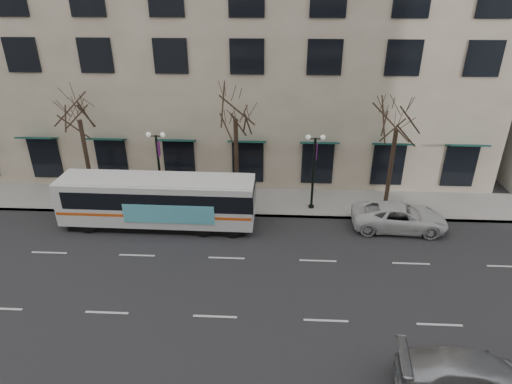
# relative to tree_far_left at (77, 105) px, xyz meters

# --- Properties ---
(ground) EXTENTS (160.00, 160.00, 0.00)m
(ground) POSITION_rel_tree_far_left_xyz_m (10.00, -8.80, -6.70)
(ground) COLOR black
(ground) RESTS_ON ground
(sidewalk_far) EXTENTS (80.00, 4.00, 0.15)m
(sidewalk_far) POSITION_rel_tree_far_left_xyz_m (15.00, 0.20, -6.62)
(sidewalk_far) COLOR gray
(sidewalk_far) RESTS_ON ground
(building_hotel) EXTENTS (40.00, 20.00, 24.00)m
(building_hotel) POSITION_rel_tree_far_left_xyz_m (8.00, 12.20, 5.30)
(building_hotel) COLOR tan
(building_hotel) RESTS_ON ground
(tree_far_left) EXTENTS (3.60, 3.60, 8.34)m
(tree_far_left) POSITION_rel_tree_far_left_xyz_m (0.00, 0.00, 0.00)
(tree_far_left) COLOR black
(tree_far_left) RESTS_ON ground
(tree_far_mid) EXTENTS (3.60, 3.60, 8.55)m
(tree_far_mid) POSITION_rel_tree_far_left_xyz_m (10.00, 0.00, 0.21)
(tree_far_mid) COLOR black
(tree_far_mid) RESTS_ON ground
(tree_far_right) EXTENTS (3.60, 3.60, 8.06)m
(tree_far_right) POSITION_rel_tree_far_left_xyz_m (20.00, 0.00, -0.28)
(tree_far_right) COLOR black
(tree_far_right) RESTS_ON ground
(lamp_post_left) EXTENTS (1.22, 0.45, 5.21)m
(lamp_post_left) POSITION_rel_tree_far_left_xyz_m (5.01, -0.60, -3.75)
(lamp_post_left) COLOR black
(lamp_post_left) RESTS_ON ground
(lamp_post_right) EXTENTS (1.22, 0.45, 5.21)m
(lamp_post_right) POSITION_rel_tree_far_left_xyz_m (15.01, -0.60, -3.75)
(lamp_post_right) COLOR black
(lamp_post_right) RESTS_ON ground
(city_bus) EXTENTS (11.82, 2.72, 3.20)m
(city_bus) POSITION_rel_tree_far_left_xyz_m (5.54, -3.17, -4.95)
(city_bus) COLOR white
(city_bus) RESTS_ON ground
(silver_car) EXTENTS (5.93, 2.94, 1.66)m
(silver_car) POSITION_rel_tree_far_left_xyz_m (20.04, -14.70, -5.87)
(silver_car) COLOR #9A9CA1
(silver_car) RESTS_ON ground
(white_pickup) EXTENTS (5.80, 2.88, 1.58)m
(white_pickup) POSITION_rel_tree_far_left_xyz_m (20.16, -2.76, -5.91)
(white_pickup) COLOR silver
(white_pickup) RESTS_ON ground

